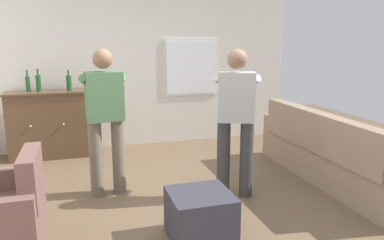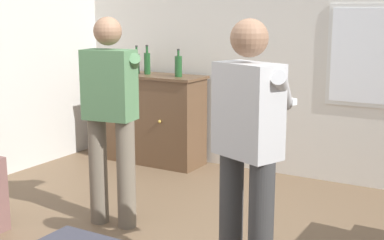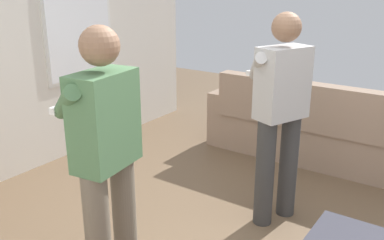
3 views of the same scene
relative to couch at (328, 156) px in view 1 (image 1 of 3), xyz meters
The scene contains 11 objects.
ground 1.95m from the couch, behind, with size 10.40×10.40×0.00m, color brown.
wall_back_with_window 3.30m from the couch, 127.08° to the left, with size 5.20×0.15×2.80m.
couch is the anchor object (origin of this frame).
armchair 3.64m from the couch, behind, with size 0.65×0.88×0.85m.
sideboard_cabinet 4.04m from the couch, 148.05° to the left, with size 1.18×0.49×1.02m.
bottle_wine_green 4.32m from the couch, 149.67° to the left, with size 0.06×0.06×0.32m.
bottle_liquor_amber 3.83m from the couch, 145.53° to the left, with size 0.08×0.08×0.30m.
bottle_spirits_clear 4.20m from the couch, 148.65° to the left, with size 0.07×0.07×0.33m.
ottoman 2.14m from the couch, 156.65° to the right, with size 0.55×0.55×0.44m, color #33333D.
person_standing_left 2.78m from the couch, behind, with size 0.55×0.50×1.68m.
person_standing_right 1.41m from the couch, behind, with size 0.52×0.52×1.68m.
Camera 1 is at (-1.02, -3.65, 1.78)m, focal length 35.00 mm.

